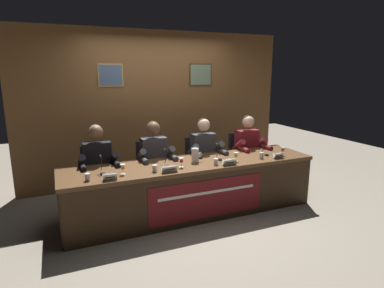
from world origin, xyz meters
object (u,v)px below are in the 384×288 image
Objects in this scene: microphone_center_right at (219,154)px; nameplate_far_right at (278,156)px; chair_far_left at (98,179)px; panelist_far_left at (98,164)px; nameplate_center_left at (169,169)px; conference_table at (195,180)px; chair_center_right at (200,166)px; juice_glass_far_right at (283,150)px; juice_glass_center_right at (236,155)px; panelist_far_right at (249,148)px; panelist_center_left at (155,158)px; chair_far_right at (242,161)px; juice_glass_center_left at (181,161)px; nameplate_far_left at (110,177)px; nameplate_center_right at (229,162)px; water_cup_center_right at (216,162)px; water_cup_far_left at (88,177)px; chair_center_left at (152,172)px; water_pitcher_central at (195,155)px; water_cup_center_left at (155,169)px; microphone_far_right at (265,150)px; juice_glass_far_left at (123,167)px; microphone_far_left at (102,168)px; panelist_center_right at (205,152)px; water_cup_far_right at (261,156)px; microphone_center_left at (167,161)px.

nameplate_far_right is at bearing -18.84° from microphone_center_right.
panelist_far_left reaches higher than chair_far_left.
conference_table is at bearing 24.62° from nameplate_center_left.
juice_glass_far_right is at bearing -39.71° from chair_center_right.
juice_glass_center_right is 0.87m from panelist_far_right.
chair_far_right is at bearing 7.22° from panelist_center_left.
juice_glass_center_left is at bearing -73.54° from panelist_center_left.
nameplate_far_left is 1.54m from nameplate_center_right.
panelist_far_left is at bearing 166.66° from juice_glass_far_right.
nameplate_far_left is 1.39m from water_cup_center_right.
chair_center_right is at bearing 90.20° from microphone_center_right.
water_cup_far_left is 0.43× the size of nameplate_center_left.
nameplate_center_right is at bearing -0.02° from nameplate_far_left.
nameplate_far_right is at bearing -29.92° from chair_center_left.
chair_far_left is 1.96m from juice_glass_center_right.
water_cup_center_right reaches higher than nameplate_center_right.
chair_center_right is at bearing 79.55° from water_cup_center_right.
juice_glass_center_left is at bearing -167.65° from microphone_center_right.
water_cup_center_left is at bearing -161.84° from water_pitcher_central.
microphone_far_right is at bearing -16.21° from chair_far_left.
nameplate_far_left is 1.28× the size of juice_glass_far_left.
water_cup_far_left is at bearing -133.60° from microphone_far_left.
water_cup_center_left is at bearing -103.37° from chair_center_left.
water_pitcher_central is at bearing 8.68° from juice_glass_far_left.
panelist_center_right is at bearing 22.94° from juice_glass_far_left.
panelist_far_left is 2.62m from juice_glass_far_right.
microphone_far_left reaches higher than chair_far_right.
chair_center_right is 1.07m from microphone_far_right.
microphone_far_right is (1.74, 0.15, 0.04)m from water_cup_center_left.
microphone_far_left is (0.19, 0.19, 0.04)m from water_cup_far_left.
panelist_center_right and panelist_far_right have the same top height.
chair_far_left reaches higher than nameplate_center_left.
water_pitcher_central reaches higher than water_cup_center_left.
conference_table is 3.79× the size of chair_far_right.
nameplate_center_right is at bearing -41.21° from water_pitcher_central.
chair_far_left is 4.22× the size of microphone_center_right.
chair_center_left is at bearing 139.75° from juice_glass_center_right.
juice_glass_center_left is at bearing 3.58° from water_cup_far_left.
microphone_center_left is at bearing 173.43° from water_cup_far_right.
microphone_center_left is 1.53m from microphone_far_right.
panelist_center_left is 6.20× the size of nameplate_center_left.
chair_center_right reaches higher than water_cup_far_left.
water_pitcher_central is (-0.20, 0.23, 0.06)m from water_cup_center_right.
nameplate_center_left is (-0.04, -0.92, 0.32)m from chair_center_left.
panelist_far_right reaches higher than microphone_center_right.
water_cup_far_right is (-0.38, -0.02, -0.05)m from juice_glass_far_right.
juice_glass_far_right is at bearing -18.96° from panelist_center_left.
panelist_center_right is at bearing -165.78° from chair_far_right.
panelist_center_right is at bearing -7.22° from chair_far_left.
panelist_center_left is at bearing 106.46° from juice_glass_center_left.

